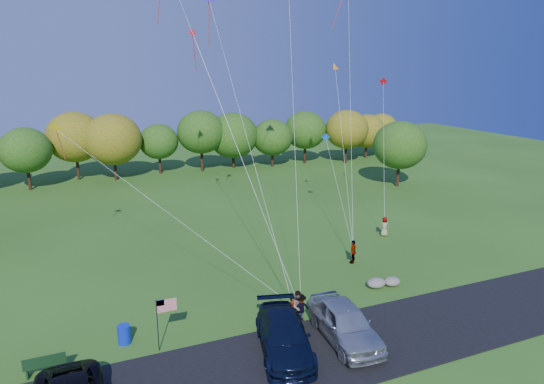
{
  "coord_description": "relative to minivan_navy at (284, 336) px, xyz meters",
  "views": [
    {
      "loc": [
        -10.28,
        -22.07,
        13.51
      ],
      "look_at": [
        1.61,
        6.0,
        5.48
      ],
      "focal_mm": 32.0,
      "sensor_mm": 36.0,
      "label": 1
    }
  ],
  "objects": [
    {
      "name": "ground",
      "position": [
        1.66,
        3.21,
        -0.89
      ],
      "size": [
        140.0,
        140.0,
        0.0
      ],
      "primitive_type": "plane",
      "color": "#2D5518",
      "rests_on": "ground"
    },
    {
      "name": "flyer_d",
      "position": [
        8.97,
        8.1,
        -0.05
      ],
      "size": [
        1.01,
        0.96,
        1.69
      ],
      "primitive_type": "imported",
      "rotation": [
        0.0,
        0.0,
        3.87
      ],
      "color": "#4C4C59",
      "rests_on": "ground"
    },
    {
      "name": "flyer_c",
      "position": [
        2.09,
        2.41,
        -0.12
      ],
      "size": [
        1.04,
        0.65,
        1.55
      ],
      "primitive_type": "imported",
      "rotation": [
        0.0,
        0.0,
        3.07
      ],
      "color": "#4C4C59",
      "rests_on": "ground"
    },
    {
      "name": "boulder_near",
      "position": [
        8.22,
        4.19,
        -0.59
      ],
      "size": [
        1.22,
        0.96,
        0.61
      ],
      "primitive_type": "ellipsoid",
      "color": "gray",
      "rests_on": "ground"
    },
    {
      "name": "boulder_far",
      "position": [
        9.3,
        4.03,
        -0.61
      ],
      "size": [
        1.08,
        0.9,
        0.56
      ],
      "primitive_type": "ellipsoid",
      "color": "gray",
      "rests_on": "ground"
    },
    {
      "name": "flag_assembly",
      "position": [
        -5.24,
        2.51,
        1.15
      ],
      "size": [
        1.0,
        0.65,
        2.7
      ],
      "color": "black",
      "rests_on": "ground"
    },
    {
      "name": "minivan_silver",
      "position": [
        3.25,
        -0.23,
        0.11
      ],
      "size": [
        2.69,
        5.7,
        1.88
      ],
      "primitive_type": "imported",
      "rotation": [
        0.0,
        0.0,
        -0.09
      ],
      "color": "#B1B5BC",
      "rests_on": "asphalt_lane"
    },
    {
      "name": "trash_barrel",
      "position": [
        -7.02,
        3.85,
        -0.41
      ],
      "size": [
        0.64,
        0.64,
        0.97
      ],
      "primitive_type": "cylinder",
      "color": "#0D28C4",
      "rests_on": "ground"
    },
    {
      "name": "flyer_e",
      "position": [
        14.3,
        11.86,
        -0.1
      ],
      "size": [
        0.92,
        0.77,
        1.6
      ],
      "primitive_type": "imported",
      "rotation": [
        0.0,
        0.0,
        2.74
      ],
      "color": "#4C4C59",
      "rests_on": "ground"
    },
    {
      "name": "treeline",
      "position": [
        3.89,
        39.18,
        3.98
      ],
      "size": [
        76.22,
        27.84,
        8.63
      ],
      "color": "#381F14",
      "rests_on": "ground"
    },
    {
      "name": "flyer_b",
      "position": [
        1.95,
        2.41,
        -0.01
      ],
      "size": [
        0.89,
        0.71,
        1.76
      ],
      "primitive_type": "imported",
      "rotation": [
        0.0,
        0.0,
        -0.05
      ],
      "color": "#4C4C59",
      "rests_on": "ground"
    },
    {
      "name": "asphalt_lane",
      "position": [
        1.66,
        -0.79,
        -0.86
      ],
      "size": [
        44.0,
        6.0,
        0.06
      ],
      "primitive_type": "cube",
      "color": "black",
      "rests_on": "ground"
    },
    {
      "name": "minivan_navy",
      "position": [
        0.0,
        0.0,
        0.0
      ],
      "size": [
        3.71,
        6.14,
        1.67
      ],
      "primitive_type": "imported",
      "rotation": [
        0.0,
        0.0,
        -0.26
      ],
      "color": "black",
      "rests_on": "asphalt_lane"
    },
    {
      "name": "park_bench",
      "position": [
        -10.58,
        2.57,
        -0.36
      ],
      "size": [
        1.8,
        0.45,
        0.99
      ],
      "rotation": [
        0.0,
        0.0,
        0.0
      ],
      "color": "black",
      "rests_on": "ground"
    },
    {
      "name": "flyer_a",
      "position": [
        1.62,
        2.41,
        -0.11
      ],
      "size": [
        0.66,
        0.67,
        1.56
      ],
      "primitive_type": "imported",
      "rotation": [
        0.0,
        0.0,
        0.82
      ],
      "color": "#4C4C59",
      "rests_on": "ground"
    }
  ]
}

